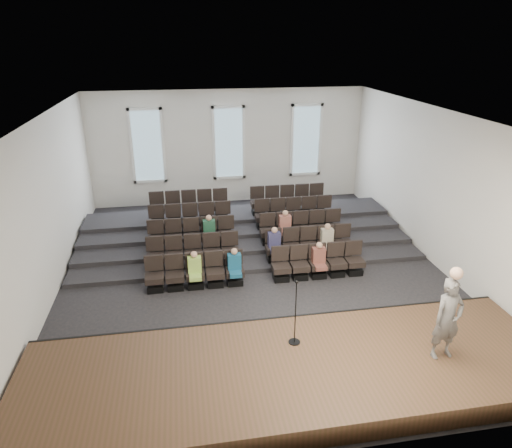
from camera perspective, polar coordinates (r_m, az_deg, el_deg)
The scene contains 14 objects.
ground at distance 14.80m, azimuth -0.14°, elevation -6.08°, with size 14.00×14.00×0.00m, color black.
ceiling at distance 13.16m, azimuth -0.16°, elevation 13.44°, with size 12.00×14.00×0.02m, color white.
wall_back at distance 20.47m, azimuth -3.42°, elevation 9.56°, with size 12.00×0.04×5.00m, color silver.
wall_front at distance 7.70m, azimuth 8.76°, elevation -14.44°, with size 12.00×0.04×5.00m, color silver.
wall_left at distance 14.16m, azimuth -24.95°, elevation 1.43°, with size 0.04×14.00×5.00m, color silver.
wall_right at distance 15.87m, azimuth 21.89°, elevation 4.07°, with size 0.04×14.00×5.00m, color silver.
stage at distance 10.54m, azimuth 4.67°, elevation -18.08°, with size 11.80×3.60×0.50m, color #472D1E.
stage_lip at distance 11.89m, azimuth 2.57°, elevation -12.62°, with size 11.80×0.06×0.52m, color black.
risers at distance 17.54m, azimuth -1.84°, elevation -0.61°, with size 11.80×4.80×0.60m.
seating_rows at distance 15.87m, azimuth -1.05°, elevation -1.28°, with size 6.80×4.70×1.67m.
windows at distance 20.36m, azimuth -3.41°, elevation 10.07°, with size 8.44×0.10×3.24m.
audience at distance 14.76m, azimuth 1.05°, elevation -2.66°, with size 4.85×2.64×1.10m.
speaker at distance 10.82m, azimuth 22.85°, elevation -10.90°, with size 0.69×0.46×1.90m, color #585553.
mic_stand at distance 10.68m, azimuth 4.90°, elevation -12.43°, with size 0.27×0.27×1.64m.
Camera 1 is at (-2.13, -12.81, 7.10)m, focal length 32.00 mm.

